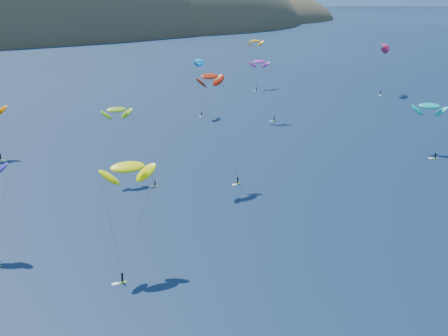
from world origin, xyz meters
name	(u,v)px	position (x,y,z in m)	size (l,w,h in m)	color
island	(2,43)	(39.40, 562.36, -10.74)	(730.00, 300.00, 210.00)	#3D3526
kitesurfer_2	(128,167)	(-42.67, 65.31, 17.47)	(9.99, 9.37, 20.09)	#AAE419
kitesurfer_3	(116,110)	(-26.48, 111.59, 17.18)	(9.12, 13.53, 19.30)	#AAE419
kitesurfer_4	(199,61)	(26.27, 166.81, 19.25)	(7.44, 8.31, 21.28)	#AAE419
kitesurfer_5	(430,106)	(58.73, 89.97, 12.99)	(9.90, 13.01, 15.61)	#AAE419
kitesurfer_6	(259,62)	(40.67, 149.52, 19.87)	(7.45, 9.95, 21.84)	#AAE419
kitesurfer_8	(386,46)	(114.73, 164.46, 19.92)	(11.32, 10.56, 22.90)	#AAE419
kitesurfer_9	(210,76)	(-7.87, 98.37, 25.56)	(9.11, 9.46, 27.89)	#AAE419
kitesurfer_11	(255,41)	(76.66, 206.25, 20.16)	(10.93, 13.33, 22.38)	#AAE419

